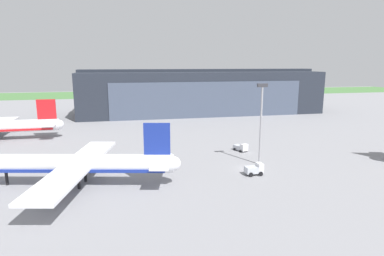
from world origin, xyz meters
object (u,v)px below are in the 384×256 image
(ops_van, at_px, (241,147))
(maintenance_hangar, at_px, (201,92))
(fuel_bowser, at_px, (255,169))
(apron_light_mast, at_px, (261,118))
(airliner_near_left, at_px, (74,164))

(ops_van, bearing_deg, maintenance_hangar, 85.28)
(ops_van, distance_m, fuel_bowser, 18.65)
(fuel_bowser, relative_size, apron_light_mast, 0.20)
(apron_light_mast, bearing_deg, airliner_near_left, -173.16)
(apron_light_mast, bearing_deg, maintenance_hangar, 86.02)
(maintenance_hangar, relative_size, ops_van, 25.18)
(airliner_near_left, bearing_deg, maintenance_hangar, 61.89)
(maintenance_hangar, bearing_deg, ops_van, -94.72)
(ops_van, relative_size, apron_light_mast, 0.23)
(airliner_near_left, height_order, ops_van, airliner_near_left)
(apron_light_mast, bearing_deg, fuel_bowser, -121.24)
(maintenance_hangar, relative_size, fuel_bowser, 29.22)
(airliner_near_left, bearing_deg, apron_light_mast, 6.84)
(maintenance_hangar, xyz_separation_m, apron_light_mast, (-5.62, -80.75, 1.22))
(airliner_near_left, height_order, apron_light_mast, apron_light_mast)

